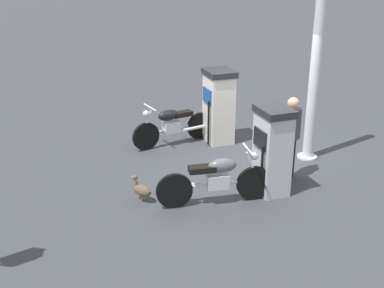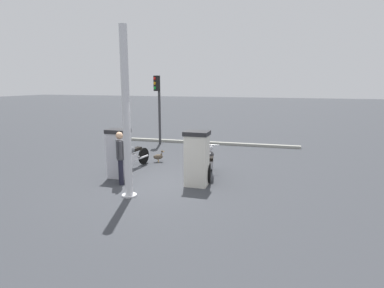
{
  "view_description": "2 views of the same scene",
  "coord_description": "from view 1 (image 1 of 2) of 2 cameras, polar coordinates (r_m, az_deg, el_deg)",
  "views": [
    {
      "loc": [
        3.83,
        8.3,
        4.02
      ],
      "look_at": [
        1.31,
        0.55,
        0.77
      ],
      "focal_mm": 46.41,
      "sensor_mm": 36.0,
      "label": 1
    },
    {
      "loc": [
        -8.35,
        -3.93,
        2.94
      ],
      "look_at": [
        1.79,
        -0.58,
        0.88
      ],
      "focal_mm": 29.56,
      "sensor_mm": 36.0,
      "label": 2
    }
  ],
  "objects": [
    {
      "name": "motorcycle_near_pump",
      "position": [
        10.7,
        -2.29,
        2.24
      ],
      "size": [
        1.9,
        0.65,
        0.94
      ],
      "color": "black",
      "rests_on": "ground"
    },
    {
      "name": "wandering_duck",
      "position": [
        8.42,
        -5.78,
        -5.24
      ],
      "size": [
        0.36,
        0.41,
        0.45
      ],
      "color": "brown",
      "rests_on": "ground"
    },
    {
      "name": "fuel_pump_near",
      "position": [
        10.77,
        3.08,
        4.39
      ],
      "size": [
        0.62,
        0.71,
        1.61
      ],
      "color": "silver",
      "rests_on": "ground"
    },
    {
      "name": "fuel_pump_far",
      "position": [
        8.58,
        9.19,
        -0.71
      ],
      "size": [
        0.56,
        0.69,
        1.54
      ],
      "color": "silver",
      "rests_on": "ground"
    },
    {
      "name": "ground_plane",
      "position": [
        9.99,
        6.17,
        -2.13
      ],
      "size": [
        120.0,
        120.0,
        0.0
      ],
      "primitive_type": "plane",
      "color": "#383A3F"
    },
    {
      "name": "canopy_support_pole",
      "position": [
        9.82,
        14.09,
        9.79
      ],
      "size": [
        0.4,
        0.4,
        4.34
      ],
      "color": "silver",
      "rests_on": "ground"
    },
    {
      "name": "attendant_person",
      "position": [
        9.12,
        11.3,
        1.2
      ],
      "size": [
        0.52,
        0.41,
        1.56
      ],
      "color": "#1E1E2D",
      "rests_on": "ground"
    },
    {
      "name": "motorcycle_far_pump",
      "position": [
        8.22,
        2.86,
        -4.0
      ],
      "size": [
        1.97,
        0.57,
        0.94
      ],
      "color": "black",
      "rests_on": "ground"
    }
  ]
}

